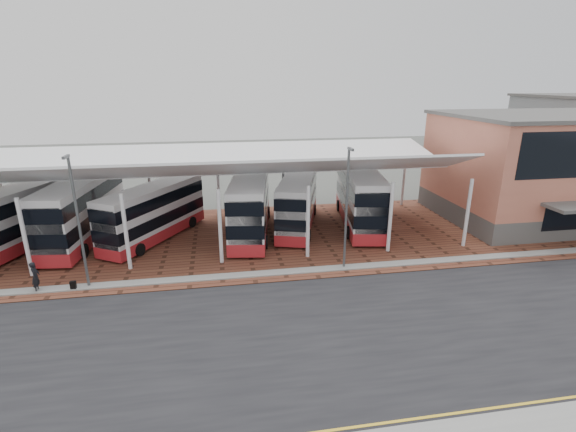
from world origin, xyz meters
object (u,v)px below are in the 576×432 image
object	(u,v)px
terminal	(550,167)
pedestrian	(36,277)
bus_2	(154,213)
bus_4	(298,202)
bus_3	(250,205)
bus_5	(360,197)
bus_0	(10,222)
bus_1	(82,211)

from	to	relation	value
terminal	pedestrian	xyz separation A→B (m)	(-39.80, -7.73, -3.68)
terminal	bus_2	xyz separation A→B (m)	(-34.02, 0.03, -2.51)
bus_4	bus_2	bearing A→B (deg)	-158.41
terminal	bus_3	size ratio (longest dim) A/B	1.57
bus_2	bus_4	distance (m)	11.59
bus_3	bus_5	bearing A→B (deg)	11.71
bus_0	pedestrian	world-z (taller)	bus_0
bus_1	pedestrian	bearing A→B (deg)	-86.53
bus_1	bus_2	bearing A→B (deg)	-0.91
bus_1	pedestrian	distance (m)	8.57
bus_0	bus_4	size ratio (longest dim) A/B	1.04
bus_3	bus_4	size ratio (longest dim) A/B	1.09
bus_0	bus_2	size ratio (longest dim) A/B	1.13
bus_4	terminal	bearing A→B (deg)	14.42
pedestrian	bus_0	bearing A→B (deg)	25.01
bus_1	bus_4	xyz separation A→B (m)	(16.92, 0.27, -0.22)
bus_0	pedestrian	xyz separation A→B (m)	(3.96, -6.68, -1.33)
bus_1	bus_3	bearing A→B (deg)	4.22
bus_5	bus_1	bearing A→B (deg)	-169.85
bus_5	pedestrian	world-z (taller)	bus_5
bus_3	bus_4	xyz separation A→B (m)	(4.04, 0.73, -0.19)
bus_2	bus_1	bearing A→B (deg)	-156.14
terminal	bus_4	bearing A→B (deg)	177.52
bus_2	pedestrian	xyz separation A→B (m)	(-5.78, -7.76, -1.17)
bus_3	bus_1	bearing A→B (deg)	-173.58
bus_2	pedestrian	world-z (taller)	bus_2
terminal	bus_4	xyz separation A→B (m)	(-22.47, 0.97, -2.45)
bus_2	bus_5	size ratio (longest dim) A/B	0.84
bus_3	bus_5	world-z (taller)	bus_5
bus_0	bus_3	bearing A→B (deg)	24.24
bus_3	terminal	bearing A→B (deg)	7.98
terminal	bus_0	xyz separation A→B (m)	(-43.76, -1.05, -2.35)
bus_1	bus_3	distance (m)	12.89
bus_1	bus_3	world-z (taller)	bus_1
bus_4	bus_0	bearing A→B (deg)	-157.68
bus_1	bus_3	xyz separation A→B (m)	(12.88, -0.47, -0.02)
bus_0	bus_1	size ratio (longest dim) A/B	0.95
terminal	bus_5	size ratio (longest dim) A/B	1.55
bus_4	bus_5	xyz separation A→B (m)	(5.32, -0.21, 0.22)
bus_0	pedestrian	size ratio (longest dim) A/B	6.07
terminal	bus_4	size ratio (longest dim) A/B	1.71
terminal	bus_5	world-z (taller)	terminal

